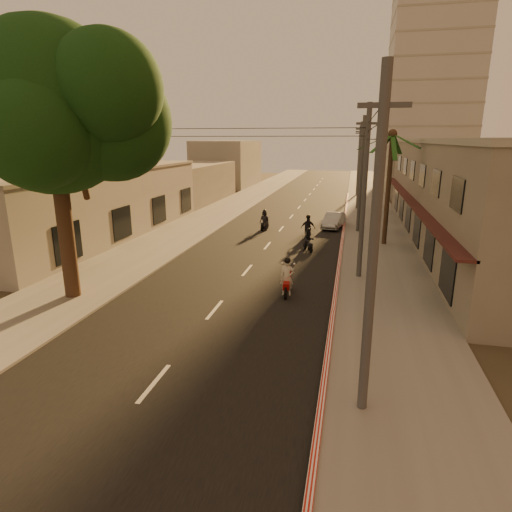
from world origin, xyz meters
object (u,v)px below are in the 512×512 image
(scooter_mid_b, at_px, (308,228))
(parked_car, at_px, (334,220))
(palm_tree, at_px, (392,141))
(scooter_red, at_px, (287,278))
(scooter_mid_a, at_px, (308,241))
(scooter_far_a, at_px, (265,221))
(broadleaf_tree, at_px, (62,109))

(scooter_mid_b, bearing_deg, parked_car, 57.73)
(palm_tree, distance_m, scooter_mid_b, 8.32)
(parked_car, bearing_deg, scooter_red, -85.61)
(scooter_mid_a, xyz_separation_m, parked_car, (1.28, 8.24, -0.09))
(parked_car, bearing_deg, scooter_mid_a, -89.61)
(scooter_red, bearing_deg, scooter_far_a, 101.96)
(scooter_red, relative_size, scooter_mid_b, 1.00)
(broadleaf_tree, xyz_separation_m, parked_car, (10.84, 19.25, -7.83))
(scooter_red, height_order, scooter_mid_a, scooter_red)
(scooter_mid_b, distance_m, parked_car, 5.21)
(broadleaf_tree, distance_m, palm_tree, 20.18)
(scooter_mid_b, relative_size, scooter_far_a, 1.10)
(scooter_far_a, xyz_separation_m, parked_car, (5.53, 2.08, -0.13))
(palm_tree, relative_size, scooter_mid_b, 4.29)
(palm_tree, height_order, parked_car, palm_tree)
(scooter_mid_b, distance_m, scooter_far_a, 4.79)
(scooter_red, xyz_separation_m, scooter_far_a, (-4.10, 14.72, -0.05))
(scooter_mid_a, relative_size, parked_car, 0.39)
(scooter_far_a, relative_size, parked_car, 0.43)
(broadleaf_tree, xyz_separation_m, scooter_mid_b, (9.17, 14.32, -7.61))
(palm_tree, relative_size, scooter_far_a, 4.72)
(palm_tree, xyz_separation_m, scooter_mid_b, (-5.44, 0.47, -6.28))
(scooter_mid_a, height_order, scooter_mid_b, scooter_mid_b)
(scooter_red, xyz_separation_m, scooter_mid_b, (-0.24, 11.88, 0.04))
(scooter_far_a, bearing_deg, palm_tree, -11.43)
(scooter_mid_a, bearing_deg, scooter_red, -116.55)
(broadleaf_tree, bearing_deg, scooter_mid_b, 57.37)
(scooter_mid_b, xyz_separation_m, scooter_far_a, (-3.86, 2.84, -0.09))
(scooter_mid_a, xyz_separation_m, scooter_mid_b, (-0.39, 3.31, 0.13))
(palm_tree, bearing_deg, scooter_red, -114.49)
(scooter_mid_a, bearing_deg, palm_tree, 3.81)
(palm_tree, relative_size, parked_car, 2.02)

